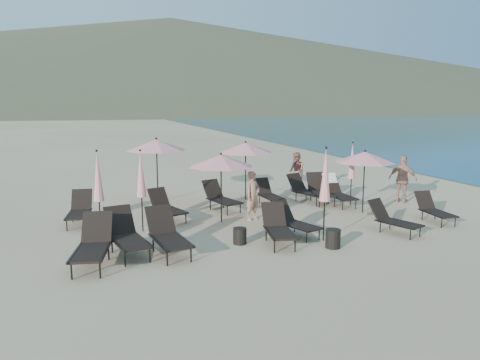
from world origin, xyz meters
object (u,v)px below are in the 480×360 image
object	(u,v)px
umbrella_closed_0	(325,176)
side_table_0	(240,236)
lounger_3	(278,227)
side_table_1	(333,239)
lounger_9	(268,193)
umbrella_closed_1	(352,161)
lounger_8	(221,197)
lounger_12	(126,234)
umbrella_open_2	(156,145)
beachgoer_c	(403,179)
beachgoer_a	(253,196)
lounger_11	(337,191)
lounger_0	(93,244)
beachgoer_b	(296,172)
lounger_2	(294,221)
lounger_10	(320,190)
lounger_6	(80,210)
umbrella_open_1	(365,157)
lounger_5	(434,209)
lounger_7	(166,206)
lounger_4	(393,219)
lounger_1	(168,234)
umbrella_open_0	(221,161)
umbrella_closed_2	(141,175)
umbrella_closed_3	(98,177)
lounger_13	(306,190)

from	to	relation	value
umbrella_closed_0	side_table_0	size ratio (longest dim) A/B	5.94
lounger_3	side_table_1	xyz separation A→B (m)	(1.15, -0.85, -0.20)
lounger_9	umbrella_closed_1	size ratio (longest dim) A/B	0.67
lounger_8	lounger_3	bearing A→B (deg)	-101.46
umbrella_closed_1	side_table_0	world-z (taller)	umbrella_closed_1
lounger_12	umbrella_open_2	distance (m)	6.15
lounger_9	umbrella_closed_0	bearing A→B (deg)	-96.50
beachgoer_c	beachgoer_a	bearing A→B (deg)	61.55
lounger_8	lounger_11	bearing A→B (deg)	-23.53
lounger_0	lounger_9	size ratio (longest dim) A/B	1.29
lounger_9	beachgoer_c	size ratio (longest dim) A/B	0.88
lounger_0	beachgoer_b	xyz separation A→B (m)	(8.23, 6.08, 0.30)
beachgoer_b	lounger_2	bearing A→B (deg)	-24.14
lounger_10	beachgoer_c	bearing A→B (deg)	-8.23
lounger_6	lounger_12	distance (m)	3.48
umbrella_closed_1	umbrella_open_2	bearing A→B (deg)	154.48
umbrella_open_1	lounger_5	bearing A→B (deg)	-50.99
lounger_8	beachgoer_a	world-z (taller)	beachgoer_a
lounger_11	lounger_7	bearing A→B (deg)	-177.04
lounger_2	umbrella_closed_1	bearing A→B (deg)	19.48
lounger_0	lounger_4	size ratio (longest dim) A/B	1.21
lounger_1	umbrella_open_0	distance (m)	3.48
lounger_11	umbrella_open_0	size ratio (longest dim) A/B	0.79
lounger_5	umbrella_closed_1	xyz separation A→B (m)	(-1.13, 2.80, 1.18)
lounger_10	umbrella_closed_0	xyz separation A→B (m)	(-2.26, -4.15, 1.29)
lounger_8	beachgoer_b	distance (m)	4.39
umbrella_open_0	umbrella_closed_1	xyz separation A→B (m)	(5.01, 0.59, -0.32)
umbrella_closed_0	side_table_0	bearing A→B (deg)	167.33
umbrella_closed_1	lounger_2	bearing A→B (deg)	-143.43
side_table_0	lounger_1	bearing A→B (deg)	-177.16
lounger_3	side_table_0	size ratio (longest dim) A/B	4.10
beachgoer_b	umbrella_closed_1	bearing A→B (deg)	16.06
lounger_5	lounger_10	bearing A→B (deg)	123.58
side_table_0	side_table_1	bearing A→B (deg)	-28.16
umbrella_open_1	beachgoer_a	world-z (taller)	umbrella_open_1
lounger_11	lounger_0	bearing A→B (deg)	-155.49
umbrella_closed_1	beachgoer_b	bearing A→B (deg)	102.77
lounger_5	umbrella_open_1	size ratio (longest dim) A/B	0.72
lounger_10	umbrella_closed_2	bearing A→B (deg)	-153.94
beachgoer_a	lounger_2	bearing A→B (deg)	-104.05
lounger_8	lounger_10	xyz separation A→B (m)	(3.77, -0.09, 0.02)
lounger_3	umbrella_closed_3	distance (m)	4.94
lounger_5	lounger_7	distance (m)	8.25
umbrella_open_2	lounger_3	bearing A→B (deg)	-71.77
lounger_12	beachgoer_b	xyz separation A→B (m)	(7.43, 5.58, 0.31)
lounger_4	beachgoer_a	xyz separation A→B (m)	(-3.17, 2.69, 0.36)
lounger_8	umbrella_closed_3	world-z (taller)	umbrella_closed_3
lounger_11	beachgoer_b	size ratio (longest dim) A/B	1.06
lounger_4	umbrella_closed_0	xyz separation A→B (m)	(-2.19, 0.03, 1.35)
lounger_13	lounger_8	bearing A→B (deg)	166.02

